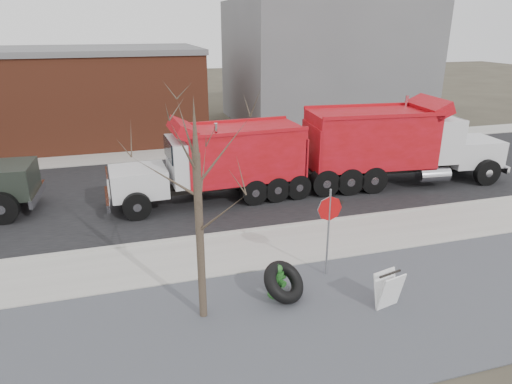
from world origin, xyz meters
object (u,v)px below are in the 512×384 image
object	(u,v)px
fire_hydrant	(277,281)
dump_truck_red_b	(219,160)
dump_truck_red_a	(395,142)
sandwich_board	(388,290)
stop_sign	(329,217)
truck_tire	(284,282)

from	to	relation	value
fire_hydrant	dump_truck_red_b	world-z (taller)	dump_truck_red_b
dump_truck_red_a	dump_truck_red_b	xyz separation A→B (m)	(-7.56, 0.10, -0.19)
sandwich_board	dump_truck_red_b	world-z (taller)	dump_truck_red_b
stop_sign	dump_truck_red_b	bearing A→B (deg)	124.45
truck_tire	stop_sign	bearing A→B (deg)	27.43
dump_truck_red_a	sandwich_board	bearing A→B (deg)	-117.14
sandwich_board	dump_truck_red_b	distance (m)	8.68
fire_hydrant	dump_truck_red_b	bearing A→B (deg)	64.68
stop_sign	dump_truck_red_b	distance (m)	6.63
stop_sign	truck_tire	bearing A→B (deg)	-131.80
truck_tire	sandwich_board	distance (m)	2.52
fire_hydrant	dump_truck_red_a	xyz separation A→B (m)	(7.61, 6.92, 1.41)
fire_hydrant	dump_truck_red_a	size ratio (longest dim) A/B	0.10
fire_hydrant	truck_tire	distance (m)	0.24
sandwich_board	fire_hydrant	bearing A→B (deg)	138.69
stop_sign	dump_truck_red_b	world-z (taller)	dump_truck_red_b
sandwich_board	dump_truck_red_a	world-z (taller)	dump_truck_red_a
sandwich_board	dump_truck_red_b	bearing A→B (deg)	92.16
dump_truck_red_a	truck_tire	bearing A→B (deg)	-131.10
truck_tire	dump_truck_red_a	size ratio (longest dim) A/B	0.17
truck_tire	sandwich_board	size ratio (longest dim) A/B	1.62
stop_sign	dump_truck_red_a	bearing A→B (deg)	67.34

